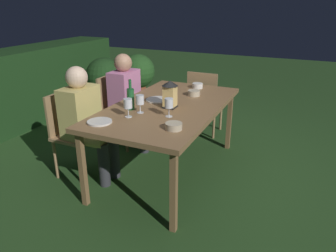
# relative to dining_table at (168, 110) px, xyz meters

# --- Properties ---
(ground_plane) EXTENTS (16.00, 16.00, 0.00)m
(ground_plane) POSITION_rel_dining_table_xyz_m (0.00, 0.00, -0.70)
(ground_plane) COLOR #26471E
(dining_table) EXTENTS (1.83, 1.00, 0.75)m
(dining_table) POSITION_rel_dining_table_xyz_m (0.00, 0.00, 0.00)
(dining_table) COLOR olive
(dining_table) RESTS_ON ground
(chair_side_right_b) EXTENTS (0.42, 0.40, 0.87)m
(chair_side_right_b) POSITION_rel_dining_table_xyz_m (0.41, 0.89, -0.22)
(chair_side_right_b) COLOR #9E7A51
(chair_side_right_b) RESTS_ON ground
(person_in_pink) EXTENTS (0.38, 0.47, 1.15)m
(person_in_pink) POSITION_rel_dining_table_xyz_m (0.41, 0.70, -0.06)
(person_in_pink) COLOR #C675A3
(person_in_pink) RESTS_ON ground
(chair_head_far) EXTENTS (0.40, 0.42, 0.87)m
(chair_head_far) POSITION_rel_dining_table_xyz_m (1.16, 0.00, -0.22)
(chair_head_far) COLOR #9E7A51
(chair_head_far) RESTS_ON ground
(chair_side_right_a) EXTENTS (0.42, 0.40, 0.87)m
(chair_side_right_a) POSITION_rel_dining_table_xyz_m (-0.41, 0.89, -0.22)
(chair_side_right_a) COLOR #9E7A51
(chair_side_right_a) RESTS_ON ground
(person_in_mustard) EXTENTS (0.38, 0.47, 1.15)m
(person_in_mustard) POSITION_rel_dining_table_xyz_m (-0.41, 0.70, -0.06)
(person_in_mustard) COLOR tan
(person_in_mustard) RESTS_ON ground
(lantern_centerpiece) EXTENTS (0.15, 0.15, 0.27)m
(lantern_centerpiece) POSITION_rel_dining_table_xyz_m (-0.07, -0.05, 0.20)
(lantern_centerpiece) COLOR black
(lantern_centerpiece) RESTS_ON dining_table
(green_bottle_on_table) EXTENTS (0.07, 0.07, 0.29)m
(green_bottle_on_table) POSITION_rel_dining_table_xyz_m (-0.27, 0.26, 0.16)
(green_bottle_on_table) COLOR #1E5B2D
(green_bottle_on_table) RESTS_ON dining_table
(wine_glass_a) EXTENTS (0.08, 0.08, 0.17)m
(wine_glass_a) POSITION_rel_dining_table_xyz_m (-0.32, 0.14, 0.17)
(wine_glass_a) COLOR silver
(wine_glass_a) RESTS_ON dining_table
(wine_glass_b) EXTENTS (0.08, 0.08, 0.17)m
(wine_glass_b) POSITION_rel_dining_table_xyz_m (-0.47, 0.18, 0.17)
(wine_glass_b) COLOR silver
(wine_glass_b) RESTS_ON dining_table
(wine_glass_c) EXTENTS (0.08, 0.08, 0.17)m
(wine_glass_c) POSITION_rel_dining_table_xyz_m (-0.31, -0.15, 0.17)
(wine_glass_c) COLOR silver
(wine_glass_c) RESTS_ON dining_table
(plate_a) EXTENTS (0.21, 0.21, 0.01)m
(plate_a) POSITION_rel_dining_table_xyz_m (-0.69, 0.33, 0.06)
(plate_a) COLOR silver
(plate_a) RESTS_ON dining_table
(plate_b) EXTENTS (0.25, 0.25, 0.01)m
(plate_b) POSITION_rel_dining_table_xyz_m (0.09, 0.15, 0.06)
(plate_b) COLOR silver
(plate_b) RESTS_ON dining_table
(bowl_olives) EXTENTS (0.12, 0.12, 0.06)m
(bowl_olives) POSITION_rel_dining_table_xyz_m (0.74, -0.05, 0.08)
(bowl_olives) COLOR silver
(bowl_olives) RESTS_ON dining_table
(bowl_bread) EXTENTS (0.13, 0.13, 0.06)m
(bowl_bread) POSITION_rel_dining_table_xyz_m (0.42, -0.12, 0.08)
(bowl_bread) COLOR #BCAD8E
(bowl_bread) RESTS_ON dining_table
(bowl_salad) EXTENTS (0.14, 0.14, 0.05)m
(bowl_salad) POSITION_rel_dining_table_xyz_m (-0.57, -0.31, 0.08)
(bowl_salad) COLOR #BCAD8E
(bowl_salad) RESTS_ON dining_table
(potted_plant_by_hedge) EXTENTS (0.60, 0.60, 0.86)m
(potted_plant_by_hedge) POSITION_rel_dining_table_xyz_m (1.52, 1.84, -0.18)
(potted_plant_by_hedge) COLOR brown
(potted_plant_by_hedge) RESTS_ON ground
(potted_plant_corner) EXTENTS (0.63, 0.63, 0.81)m
(potted_plant_corner) POSITION_rel_dining_table_xyz_m (2.38, 1.70, -0.24)
(potted_plant_corner) COLOR brown
(potted_plant_corner) RESTS_ON ground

